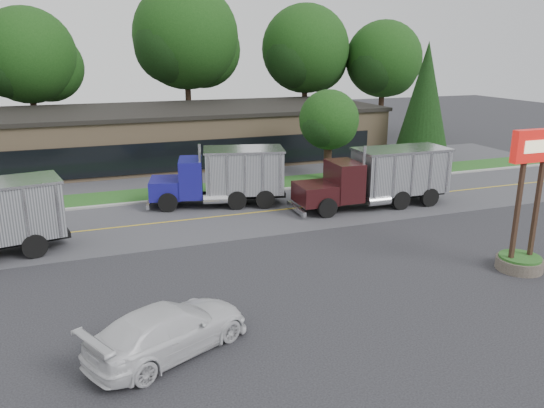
% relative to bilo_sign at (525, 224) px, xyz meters
% --- Properties ---
extents(ground, '(140.00, 140.00, 0.00)m').
position_rel_bilo_sign_xyz_m(ground, '(-10.50, 2.50, -2.02)').
color(ground, '#3A3A40').
rests_on(ground, ground).
extents(road, '(60.00, 8.00, 0.02)m').
position_rel_bilo_sign_xyz_m(road, '(-10.50, 11.50, -2.02)').
color(road, '#505054').
rests_on(road, ground).
extents(center_line, '(60.00, 0.12, 0.01)m').
position_rel_bilo_sign_xyz_m(center_line, '(-10.50, 11.50, -2.02)').
color(center_line, gold).
rests_on(center_line, ground).
extents(curb, '(60.00, 0.30, 0.12)m').
position_rel_bilo_sign_xyz_m(curb, '(-10.50, 15.70, -2.02)').
color(curb, '#9E9E99').
rests_on(curb, ground).
extents(grass_verge, '(60.00, 3.40, 0.03)m').
position_rel_bilo_sign_xyz_m(grass_verge, '(-10.50, 17.50, -2.02)').
color(grass_verge, '#1E4C1A').
rests_on(grass_verge, ground).
extents(far_parking, '(60.00, 7.00, 0.02)m').
position_rel_bilo_sign_xyz_m(far_parking, '(-10.50, 22.50, -2.02)').
color(far_parking, '#505054').
rests_on(far_parking, ground).
extents(strip_mall, '(32.00, 12.00, 4.00)m').
position_rel_bilo_sign_xyz_m(strip_mall, '(-8.50, 28.50, -0.02)').
color(strip_mall, '#957A5B').
rests_on(strip_mall, ground).
extents(bilo_sign, '(2.20, 1.90, 5.95)m').
position_rel_bilo_sign_xyz_m(bilo_sign, '(0.00, 0.00, 0.00)').
color(bilo_sign, '#6B6054').
rests_on(bilo_sign, ground).
extents(tree_far_b, '(8.82, 8.30, 12.58)m').
position_rel_bilo_sign_xyz_m(tree_far_b, '(-20.37, 36.61, 6.00)').
color(tree_far_b, '#382619').
rests_on(tree_far_b, ground).
extents(tree_far_c, '(10.62, 10.00, 15.15)m').
position_rel_bilo_sign_xyz_m(tree_far_c, '(-6.34, 36.63, 7.65)').
color(tree_far_c, '#382619').
rests_on(tree_far_c, ground).
extents(tree_far_d, '(9.41, 8.85, 13.42)m').
position_rel_bilo_sign_xyz_m(tree_far_d, '(5.64, 35.61, 6.54)').
color(tree_far_d, '#382619').
rests_on(tree_far_d, ground).
extents(tree_far_e, '(8.34, 7.85, 11.90)m').
position_rel_bilo_sign_xyz_m(tree_far_e, '(13.63, 33.60, 5.57)').
color(tree_far_e, '#382619').
rests_on(tree_far_e, ground).
extents(evergreen_right, '(4.23, 4.23, 9.61)m').
position_rel_bilo_sign_xyz_m(evergreen_right, '(9.50, 20.50, 3.26)').
color(evergreen_right, '#382619').
rests_on(evergreen_right, ground).
extents(tree_verge, '(4.44, 4.18, 6.33)m').
position_rel_bilo_sign_xyz_m(tree_verge, '(-0.43, 17.55, 2.00)').
color(tree_verge, '#382619').
rests_on(tree_verge, ground).
extents(dump_truck_blue, '(8.19, 4.28, 3.36)m').
position_rel_bilo_sign_xyz_m(dump_truck_blue, '(-9.05, 13.72, -0.22)').
color(dump_truck_blue, black).
rests_on(dump_truck_blue, ground).
extents(dump_truck_maroon, '(9.47, 2.79, 3.36)m').
position_rel_bilo_sign_xyz_m(dump_truck_maroon, '(-0.51, 10.35, -0.21)').
color(dump_truck_maroon, black).
rests_on(dump_truck_maroon, ground).
extents(rally_car, '(5.69, 4.27, 1.53)m').
position_rel_bilo_sign_xyz_m(rally_car, '(-14.97, -1.29, -1.26)').
color(rally_car, silver).
rests_on(rally_car, ground).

